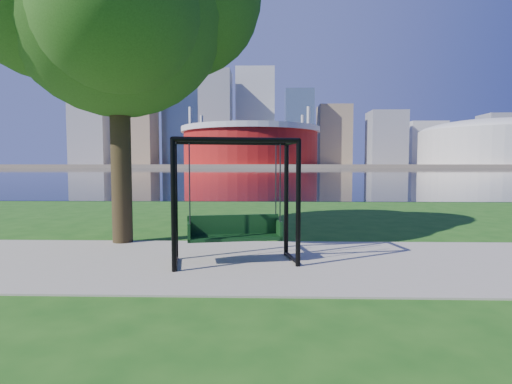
{
  "coord_description": "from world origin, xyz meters",
  "views": [
    {
      "loc": [
        0.0,
        -7.96,
        1.86
      ],
      "look_at": [
        -0.22,
        0.0,
        1.32
      ],
      "focal_mm": 28.0,
      "sensor_mm": 36.0,
      "label": 1
    }
  ],
  "objects": [
    {
      "name": "river",
      "position": [
        0.0,
        102.0,
        0.01
      ],
      "size": [
        900.0,
        180.0,
        0.02
      ],
      "primitive_type": "cube",
      "color": "black",
      "rests_on": "ground"
    },
    {
      "name": "stadium",
      "position": [
        -10.0,
        235.0,
        14.23
      ],
      "size": [
        83.0,
        83.0,
        32.0
      ],
      "color": "maroon",
      "rests_on": "far_bank"
    },
    {
      "name": "ground",
      "position": [
        0.0,
        0.0,
        0.0
      ],
      "size": [
        900.0,
        900.0,
        0.0
      ],
      "primitive_type": "plane",
      "color": "#1E5114",
      "rests_on": "ground"
    },
    {
      "name": "path",
      "position": [
        0.0,
        -0.5,
        0.01
      ],
      "size": [
        120.0,
        4.0,
        0.03
      ],
      "primitive_type": "cube",
      "color": "#9E937F",
      "rests_on": "ground"
    },
    {
      "name": "swing",
      "position": [
        -0.61,
        -0.57,
        1.13
      ],
      "size": [
        2.43,
        1.41,
        2.34
      ],
      "rotation": [
        0.0,
        0.0,
        0.19
      ],
      "color": "black",
      "rests_on": "ground"
    },
    {
      "name": "far_bank",
      "position": [
        0.0,
        306.0,
        1.0
      ],
      "size": [
        900.0,
        228.0,
        2.0
      ],
      "primitive_type": "cube",
      "color": "#937F60",
      "rests_on": "ground"
    },
    {
      "name": "skyline",
      "position": [
        -4.27,
        319.39,
        35.89
      ],
      "size": [
        392.0,
        66.0,
        96.5
      ],
      "color": "gray",
      "rests_on": "far_bank"
    },
    {
      "name": "arena",
      "position": [
        135.0,
        235.0,
        15.87
      ],
      "size": [
        84.0,
        84.0,
        26.56
      ],
      "color": "beige",
      "rests_on": "far_bank"
    }
  ]
}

